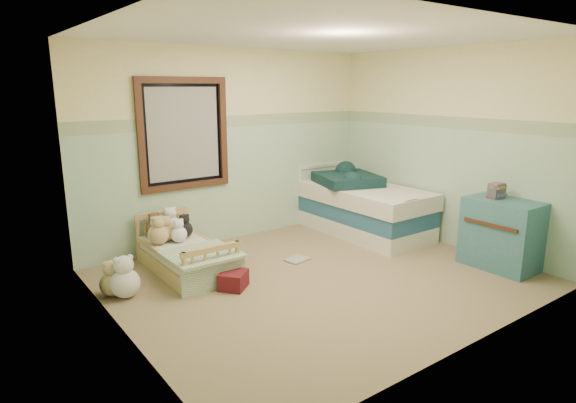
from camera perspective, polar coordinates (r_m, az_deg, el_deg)
floor at (r=5.33m, az=3.72°, el=-8.95°), size 4.20×3.60×0.02m
ceiling at (r=4.96m, az=4.18°, el=19.09°), size 4.20×3.60×0.02m
wall_back at (r=6.46m, az=-6.51°, el=6.50°), size 4.20×0.04×2.50m
wall_front at (r=3.83m, az=21.63°, el=0.90°), size 4.20×0.04×2.50m
wall_left at (r=3.99m, az=-19.77°, el=1.54°), size 0.04×3.60×2.50m
wall_right at (r=6.54m, az=18.20°, el=6.01°), size 0.04×3.60×2.50m
wainscot_mint at (r=6.52m, az=-6.33°, el=2.13°), size 4.20×0.01×1.50m
border_strip at (r=6.41m, az=-6.52°, el=9.37°), size 4.20×0.01×0.15m
window_frame at (r=6.08m, az=-12.13°, el=7.77°), size 1.16×0.06×1.36m
window_blinds at (r=6.09m, az=-12.17°, el=7.77°), size 0.92×0.01×1.12m
toddler_bed_frame at (r=5.60m, az=-11.92°, el=-7.08°), size 0.66×1.33×0.17m
toddler_mattress at (r=5.55m, az=-11.99°, el=-5.67°), size 0.61×1.27×0.12m
patchwork_quilt at (r=5.17m, az=-10.11°, el=-6.13°), size 0.72×0.66×0.03m
plush_bed_brown at (r=5.89m, az=-15.43°, el=-3.12°), size 0.20×0.20×0.20m
plush_bed_white at (r=5.96m, az=-13.65°, el=-2.70°), size 0.22×0.22×0.22m
plush_bed_tan at (r=5.71m, az=-14.16°, el=-3.56°), size 0.20×0.20×0.20m
plush_bed_dark at (r=5.80m, az=-12.06°, el=-3.25°), size 0.19×0.19×0.19m
plush_floor_cream at (r=5.04m, az=-18.62°, el=-9.12°), size 0.29×0.29×0.29m
plush_floor_tan at (r=5.13m, az=-19.96°, el=-9.10°), size 0.25×0.25×0.25m
twin_bed_frame at (r=6.91m, az=8.86°, el=-2.78°), size 0.93×1.86×0.22m
twin_boxspring at (r=6.85m, az=8.93°, el=-1.01°), size 0.93×1.86×0.22m
twin_mattress at (r=6.80m, az=8.99°, el=0.78°), size 0.96×1.89×0.22m
teal_blanket at (r=6.94m, az=7.00°, el=2.62°), size 1.01×1.04×0.14m
dresser at (r=5.98m, az=23.81°, el=-3.52°), size 0.49×0.79×0.79m
book_stack at (r=5.92m, az=23.34°, el=1.10°), size 0.18×0.15×0.16m
red_pillow at (r=5.04m, az=-6.44°, el=-9.17°), size 0.38×0.37×0.18m
floor_book at (r=5.79m, az=1.08°, el=-6.85°), size 0.30×0.25×0.02m
extra_plush_0 at (r=5.96m, az=-13.87°, el=-3.04°), size 0.16×0.16×0.16m
extra_plush_1 at (r=5.61m, az=-14.95°, el=-3.81°), size 0.22×0.22×0.22m
extra_plush_2 at (r=5.64m, az=-15.10°, el=-3.75°), size 0.22×0.22×0.22m
extra_plush_3 at (r=5.63m, az=-12.72°, el=-3.79°), size 0.19×0.19×0.19m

